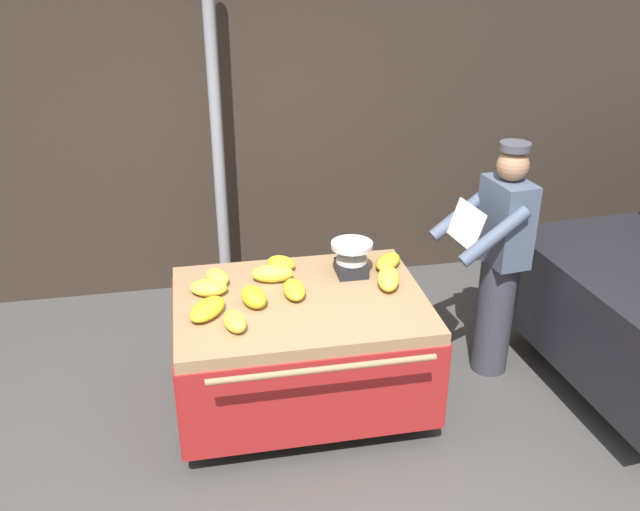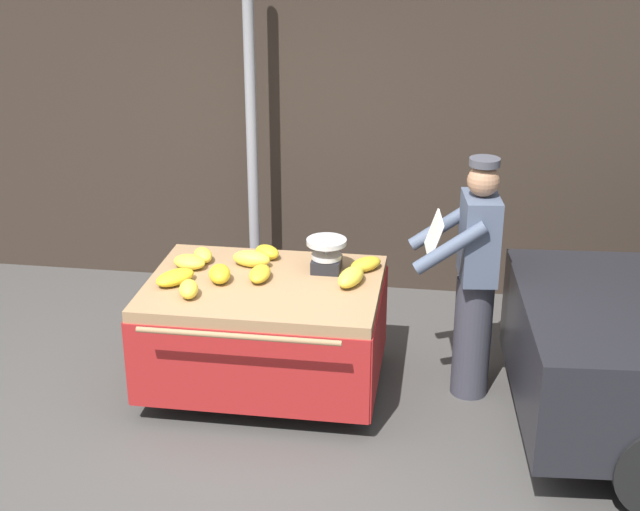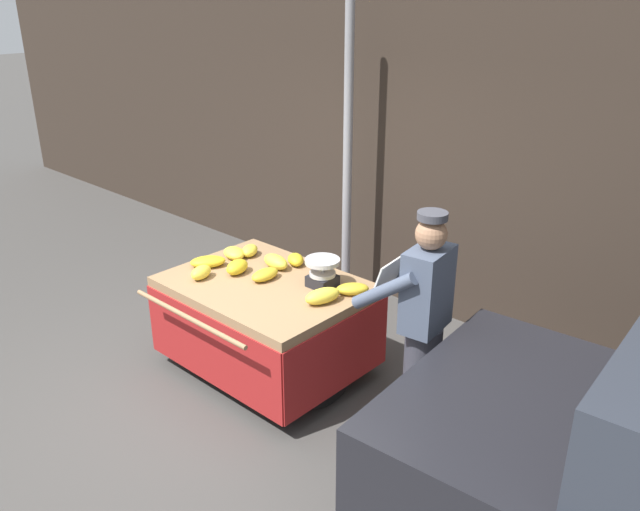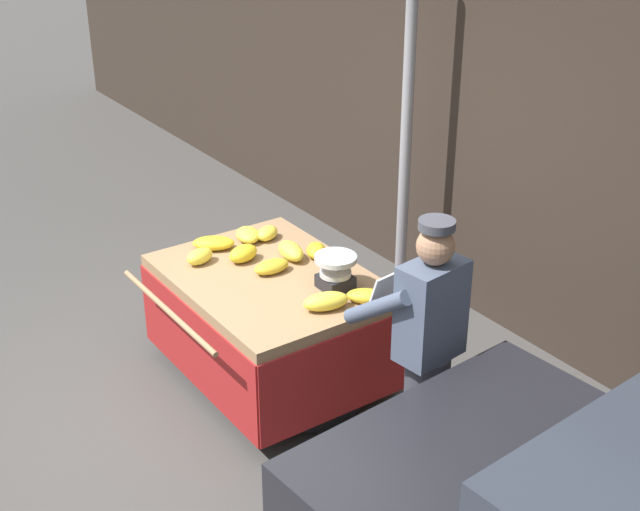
{
  "view_description": "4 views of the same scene",
  "coord_description": "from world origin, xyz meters",
  "px_view_note": "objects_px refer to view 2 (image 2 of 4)",
  "views": [
    {
      "loc": [
        -0.66,
        -3.09,
        2.98
      ],
      "look_at": [
        0.07,
        0.68,
        1.14
      ],
      "focal_mm": 39.1,
      "sensor_mm": 36.0,
      "label": 1
    },
    {
      "loc": [
        1.16,
        -4.76,
        3.32
      ],
      "look_at": [
        0.32,
        0.86,
        0.99
      ],
      "focal_mm": 50.63,
      "sensor_mm": 36.0,
      "label": 2
    },
    {
      "loc": [
        3.46,
        -2.45,
        3.04
      ],
      "look_at": [
        0.47,
        0.83,
        1.17
      ],
      "focal_mm": 35.98,
      "sensor_mm": 36.0,
      "label": 3
    },
    {
      "loc": [
        4.48,
        -2.02,
        3.58
      ],
      "look_at": [
        0.39,
        0.84,
        1.12
      ],
      "focal_mm": 49.38,
      "sensor_mm": 36.0,
      "label": 4
    }
  ],
  "objects_px": {
    "banana_bunch_4": "(175,277)",
    "banana_bunch_6": "(366,264)",
    "banana_bunch_0": "(189,289)",
    "street_pole": "(252,133)",
    "banana_bunch_1": "(189,262)",
    "banana_bunch_7": "(203,255)",
    "banana_bunch_5": "(260,274)",
    "banana_bunch_9": "(267,252)",
    "weighing_scale": "(326,255)",
    "banana_bunch_2": "(351,277)",
    "banana_bunch_3": "(251,259)",
    "banana_bunch_8": "(220,274)",
    "banana_cart": "(264,311)",
    "vendor_person": "(474,279)"
  },
  "relations": [
    {
      "from": "banana_bunch_2",
      "to": "banana_bunch_5",
      "type": "bearing_deg",
      "value": -178.97
    },
    {
      "from": "banana_bunch_0",
      "to": "street_pole",
      "type": "bearing_deg",
      "value": 88.76
    },
    {
      "from": "banana_bunch_4",
      "to": "banana_bunch_3",
      "type": "bearing_deg",
      "value": 39.94
    },
    {
      "from": "street_pole",
      "to": "vendor_person",
      "type": "height_order",
      "value": "street_pole"
    },
    {
      "from": "weighing_scale",
      "to": "banana_bunch_2",
      "type": "distance_m",
      "value": 0.3
    },
    {
      "from": "banana_cart",
      "to": "banana_bunch_9",
      "type": "height_order",
      "value": "banana_bunch_9"
    },
    {
      "from": "banana_bunch_5",
      "to": "banana_bunch_7",
      "type": "xyz_separation_m",
      "value": [
        -0.47,
        0.26,
        0.0
      ]
    },
    {
      "from": "banana_bunch_7",
      "to": "banana_bunch_6",
      "type": "bearing_deg",
      "value": 0.97
    },
    {
      "from": "street_pole",
      "to": "banana_bunch_9",
      "type": "height_order",
      "value": "street_pole"
    },
    {
      "from": "banana_bunch_1",
      "to": "banana_bunch_4",
      "type": "bearing_deg",
      "value": -94.59
    },
    {
      "from": "banana_bunch_7",
      "to": "banana_bunch_4",
      "type": "bearing_deg",
      "value": -101.7
    },
    {
      "from": "banana_bunch_2",
      "to": "banana_bunch_8",
      "type": "bearing_deg",
      "value": -174.89
    },
    {
      "from": "weighing_scale",
      "to": "banana_bunch_8",
      "type": "relative_size",
      "value": 1.21
    },
    {
      "from": "weighing_scale",
      "to": "banana_bunch_3",
      "type": "relative_size",
      "value": 1.02
    },
    {
      "from": "banana_bunch_1",
      "to": "banana_bunch_7",
      "type": "distance_m",
      "value": 0.14
    },
    {
      "from": "banana_bunch_0",
      "to": "banana_bunch_8",
      "type": "relative_size",
      "value": 0.9
    },
    {
      "from": "weighing_scale",
      "to": "vendor_person",
      "type": "height_order",
      "value": "vendor_person"
    },
    {
      "from": "banana_bunch_4",
      "to": "banana_bunch_8",
      "type": "height_order",
      "value": "banana_bunch_8"
    },
    {
      "from": "banana_cart",
      "to": "banana_bunch_5",
      "type": "distance_m",
      "value": 0.27
    },
    {
      "from": "banana_bunch_6",
      "to": "banana_bunch_9",
      "type": "xyz_separation_m",
      "value": [
        -0.73,
        0.11,
        0.0
      ]
    },
    {
      "from": "banana_bunch_4",
      "to": "banana_bunch_8",
      "type": "distance_m",
      "value": 0.3
    },
    {
      "from": "banana_bunch_2",
      "to": "banana_bunch_3",
      "type": "distance_m",
      "value": 0.76
    },
    {
      "from": "vendor_person",
      "to": "banana_bunch_8",
      "type": "bearing_deg",
      "value": -173.44
    },
    {
      "from": "banana_bunch_8",
      "to": "banana_bunch_5",
      "type": "bearing_deg",
      "value": 14.46
    },
    {
      "from": "street_pole",
      "to": "banana_bunch_2",
      "type": "xyz_separation_m",
      "value": [
        0.99,
        -1.45,
        -0.59
      ]
    },
    {
      "from": "banana_bunch_1",
      "to": "banana_bunch_8",
      "type": "height_order",
      "value": "banana_bunch_8"
    },
    {
      "from": "banana_bunch_4",
      "to": "banana_bunch_6",
      "type": "relative_size",
      "value": 1.17
    },
    {
      "from": "banana_bunch_3",
      "to": "vendor_person",
      "type": "relative_size",
      "value": 0.16
    },
    {
      "from": "banana_bunch_2",
      "to": "banana_bunch_7",
      "type": "xyz_separation_m",
      "value": [
        -1.1,
        0.25,
        -0.01
      ]
    },
    {
      "from": "banana_bunch_8",
      "to": "banana_cart",
      "type": "bearing_deg",
      "value": 7.1
    },
    {
      "from": "street_pole",
      "to": "banana_bunch_6",
      "type": "relative_size",
      "value": 11.48
    },
    {
      "from": "banana_bunch_2",
      "to": "banana_bunch_4",
      "type": "height_order",
      "value": "banana_bunch_2"
    },
    {
      "from": "banana_cart",
      "to": "banana_bunch_0",
      "type": "distance_m",
      "value": 0.6
    },
    {
      "from": "weighing_scale",
      "to": "banana_bunch_8",
      "type": "height_order",
      "value": "weighing_scale"
    },
    {
      "from": "banana_cart",
      "to": "weighing_scale",
      "type": "relative_size",
      "value": 5.75
    },
    {
      "from": "banana_bunch_1",
      "to": "banana_bunch_5",
      "type": "distance_m",
      "value": 0.55
    },
    {
      "from": "banana_bunch_1",
      "to": "banana_bunch_9",
      "type": "distance_m",
      "value": 0.57
    },
    {
      "from": "banana_bunch_7",
      "to": "street_pole",
      "type": "bearing_deg",
      "value": 84.95
    },
    {
      "from": "banana_bunch_0",
      "to": "banana_bunch_5",
      "type": "relative_size",
      "value": 0.81
    },
    {
      "from": "banana_cart",
      "to": "vendor_person",
      "type": "height_order",
      "value": "vendor_person"
    },
    {
      "from": "weighing_scale",
      "to": "banana_bunch_4",
      "type": "bearing_deg",
      "value": -159.22
    },
    {
      "from": "banana_bunch_6",
      "to": "vendor_person",
      "type": "xyz_separation_m",
      "value": [
        0.75,
        -0.15,
        0.0
      ]
    },
    {
      "from": "vendor_person",
      "to": "banana_bunch_6",
      "type": "bearing_deg",
      "value": 168.79
    },
    {
      "from": "banana_bunch_0",
      "to": "banana_bunch_7",
      "type": "height_order",
      "value": "banana_bunch_0"
    },
    {
      "from": "banana_bunch_5",
      "to": "banana_bunch_9",
      "type": "distance_m",
      "value": 0.39
    },
    {
      "from": "banana_bunch_1",
      "to": "banana_bunch_6",
      "type": "bearing_deg",
      "value": 6.89
    },
    {
      "from": "street_pole",
      "to": "banana_bunch_5",
      "type": "relative_size",
      "value": 11.34
    },
    {
      "from": "street_pole",
      "to": "banana_bunch_0",
      "type": "bearing_deg",
      "value": -91.24
    },
    {
      "from": "weighing_scale",
      "to": "banana_bunch_5",
      "type": "xyz_separation_m",
      "value": [
        -0.43,
        -0.23,
        -0.07
      ]
    },
    {
      "from": "street_pole",
      "to": "banana_bunch_7",
      "type": "xyz_separation_m",
      "value": [
        -0.11,
        -1.21,
        -0.59
      ]
    }
  ]
}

